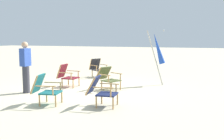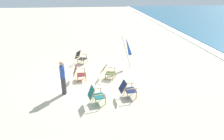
% 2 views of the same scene
% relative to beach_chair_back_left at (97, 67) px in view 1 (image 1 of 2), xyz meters
% --- Properties ---
extents(ground_plane, '(80.00, 80.00, 0.00)m').
position_rel_beach_chair_back_left_xyz_m(ground_plane, '(2.70, 0.73, -0.43)').
color(ground_plane, beige).
extents(beach_chair_back_left, '(0.83, 0.87, 0.82)m').
position_rel_beach_chair_back_left_xyz_m(beach_chair_back_left, '(0.00, 0.00, 0.00)').
color(beach_chair_back_left, '#28282D').
rests_on(beach_chair_back_left, ground).
extents(beach_chair_mid_center, '(0.66, 0.82, 0.78)m').
position_rel_beach_chair_back_left_xyz_m(beach_chair_mid_center, '(4.62, 2.26, -0.01)').
color(beach_chair_mid_center, '#19234C').
rests_on(beach_chair_mid_center, ground).
extents(beach_chair_front_right, '(0.72, 0.82, 0.81)m').
position_rel_beach_chair_back_left_xyz_m(beach_chair_front_right, '(5.00, 0.82, -0.00)').
color(beach_chair_front_right, '#196066').
rests_on(beach_chair_front_right, ground).
extents(beach_chair_back_right, '(0.62, 0.72, 0.81)m').
position_rel_beach_chair_back_left_xyz_m(beach_chair_back_right, '(2.59, 0.00, -0.00)').
color(beach_chair_back_right, maroon).
rests_on(beach_chair_back_right, ground).
extents(beach_chair_front_left, '(0.83, 0.94, 0.77)m').
position_rel_beach_chair_back_left_xyz_m(beach_chair_front_left, '(2.51, 1.56, -0.01)').
color(beach_chair_front_left, '#515B33').
rests_on(beach_chair_front_left, ground).
extents(umbrella_furled_blue, '(0.34, 0.71, 2.05)m').
position_rel_beach_chair_back_left_xyz_m(umbrella_furled_blue, '(1.01, 2.95, 0.91)').
color(umbrella_furled_blue, '#B7B2A8').
rests_on(umbrella_furled_blue, ground).
extents(person_near_chairs, '(0.35, 0.22, 1.63)m').
position_rel_beach_chair_back_left_xyz_m(person_near_chairs, '(4.01, -0.63, 0.41)').
color(person_near_chairs, '#383842').
rests_on(person_near_chairs, ground).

